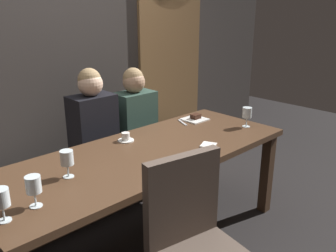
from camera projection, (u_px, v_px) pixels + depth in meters
name	position (u px, v px, depth m)	size (l,w,h in m)	color
ground	(147.00, 242.00, 2.68)	(9.00, 9.00, 0.00)	black
back_wall_tiled	(51.00, 29.00, 3.04)	(6.00, 0.12, 3.00)	#383330
arched_door	(170.00, 37.00, 3.92)	(0.90, 0.05, 2.55)	brown
dining_table	(146.00, 163.00, 2.47)	(2.20, 0.84, 0.74)	#412B1C
banquette_bench	(94.00, 184.00, 3.09)	(2.50, 0.44, 0.45)	#4A3C2E
chair_near_side	(195.00, 238.00, 1.82)	(0.51, 0.51, 0.98)	#4C3321
diner_bearded	(93.00, 118.00, 2.93)	(0.36, 0.24, 0.77)	black
diner_far_end	(135.00, 110.00, 3.25)	(0.36, 0.24, 0.72)	#2D473D
wine_glass_center_back	(33.00, 186.00, 1.73)	(0.08, 0.08, 0.16)	silver
wine_glass_far_left	(67.00, 158.00, 2.04)	(0.08, 0.08, 0.16)	silver
wine_glass_center_front	(1.00, 199.00, 1.61)	(0.08, 0.08, 0.16)	silver
wine_glass_end_left	(247.00, 113.00, 2.91)	(0.08, 0.08, 0.16)	silver
espresso_cup	(126.00, 138.00, 2.63)	(0.12, 0.12, 0.06)	white
dessert_plate	(195.00, 118.00, 3.12)	(0.19, 0.19, 0.05)	white
fork_on_table	(182.00, 123.00, 3.04)	(0.02, 0.17, 0.01)	silver
folded_napkin	(208.00, 145.00, 2.55)	(0.11, 0.10, 0.01)	silver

